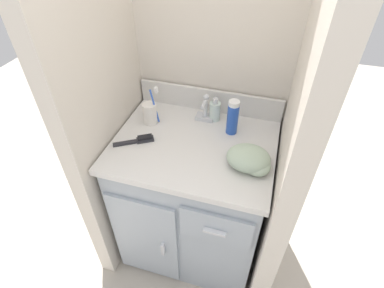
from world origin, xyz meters
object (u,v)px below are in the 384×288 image
at_px(shaving_cream_can, 233,117).
at_px(hand_towel, 250,160).
at_px(toothbrush_cup, 150,113).
at_px(soap_dispenser, 215,111).
at_px(hairbrush, 139,140).

height_order(shaving_cream_can, hand_towel, shaving_cream_can).
bearing_deg(toothbrush_cup, soap_dispenser, 21.25).
distance_m(shaving_cream_can, hand_towel, 0.25).
distance_m(soap_dispenser, shaving_cream_can, 0.13).
relative_size(soap_dispenser, hand_towel, 0.69).
distance_m(shaving_cream_can, hairbrush, 0.45).
relative_size(toothbrush_cup, soap_dispenser, 1.55).
relative_size(shaving_cream_can, hairbrush, 1.00).
bearing_deg(toothbrush_cup, hand_towel, -18.44).
bearing_deg(hairbrush, hand_towel, -33.30).
bearing_deg(shaving_cream_can, hand_towel, -60.62).
bearing_deg(soap_dispenser, hairbrush, -137.09).
relative_size(hairbrush, hand_towel, 0.92).
height_order(soap_dispenser, shaving_cream_can, shaving_cream_can).
distance_m(soap_dispenser, hand_towel, 0.37).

